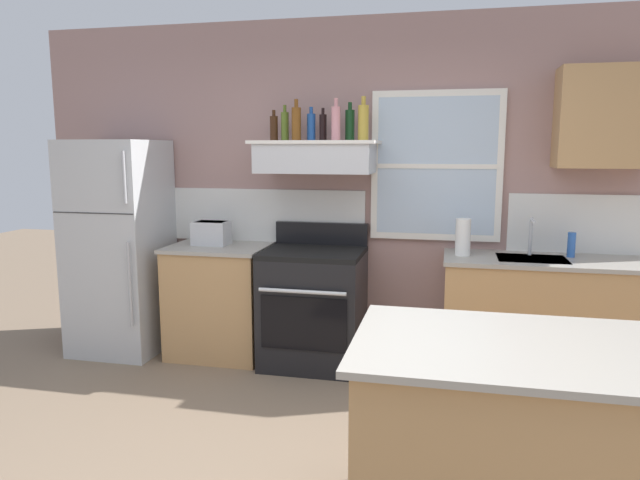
# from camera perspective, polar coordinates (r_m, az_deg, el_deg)

# --- Properties ---
(back_wall) EXTENTS (5.40, 0.11, 2.70)m
(back_wall) POSITION_cam_1_polar(r_m,az_deg,el_deg) (4.71, 3.71, 4.93)
(back_wall) COLOR gray
(back_wall) RESTS_ON ground_plane
(refrigerator) EXTENTS (0.70, 0.72, 1.75)m
(refrigerator) POSITION_cam_1_polar(r_m,az_deg,el_deg) (5.09, -19.10, -0.66)
(refrigerator) COLOR #B7BABC
(refrigerator) RESTS_ON ground_plane
(counter_left_of_stove) EXTENTS (0.79, 0.63, 0.91)m
(counter_left_of_stove) POSITION_cam_1_polar(r_m,az_deg,el_deg) (4.84, -9.83, -5.85)
(counter_left_of_stove) COLOR tan
(counter_left_of_stove) RESTS_ON ground_plane
(toaster) EXTENTS (0.30, 0.20, 0.19)m
(toaster) POSITION_cam_1_polar(r_m,az_deg,el_deg) (4.79, -10.64, 0.72)
(toaster) COLOR silver
(toaster) RESTS_ON counter_left_of_stove
(stove_range) EXTENTS (0.76, 0.69, 1.09)m
(stove_range) POSITION_cam_1_polar(r_m,az_deg,el_deg) (4.57, -0.63, -6.52)
(stove_range) COLOR black
(stove_range) RESTS_ON ground_plane
(range_hood_shelf) EXTENTS (0.96, 0.52, 0.24)m
(range_hood_shelf) POSITION_cam_1_polar(r_m,az_deg,el_deg) (4.49, -0.37, 8.21)
(range_hood_shelf) COLOR silver
(bottle_brown_stout) EXTENTS (0.06, 0.06, 0.24)m
(bottle_brown_stout) POSITION_cam_1_polar(r_m,az_deg,el_deg) (4.63, -4.55, 10.94)
(bottle_brown_stout) COLOR #381E0F
(bottle_brown_stout) RESTS_ON range_hood_shelf
(bottle_olive_oil_square) EXTENTS (0.06, 0.06, 0.27)m
(bottle_olive_oil_square) POSITION_cam_1_polar(r_m,az_deg,el_deg) (4.60, -3.47, 11.15)
(bottle_olive_oil_square) COLOR #4C601E
(bottle_olive_oil_square) RESTS_ON range_hood_shelf
(bottle_amber_wine) EXTENTS (0.07, 0.07, 0.31)m
(bottle_amber_wine) POSITION_cam_1_polar(r_m,az_deg,el_deg) (4.51, -2.34, 11.40)
(bottle_amber_wine) COLOR brown
(bottle_amber_wine) RESTS_ON range_hood_shelf
(bottle_blue_liqueur) EXTENTS (0.07, 0.07, 0.26)m
(bottle_blue_liqueur) POSITION_cam_1_polar(r_m,az_deg,el_deg) (4.56, -0.87, 11.10)
(bottle_blue_liqueur) COLOR #1E478C
(bottle_blue_liqueur) RESTS_ON range_hood_shelf
(bottle_balsamic_dark) EXTENTS (0.06, 0.06, 0.25)m
(bottle_balsamic_dark) POSITION_cam_1_polar(r_m,az_deg,el_deg) (4.53, 0.29, 11.06)
(bottle_balsamic_dark) COLOR black
(bottle_balsamic_dark) RESTS_ON range_hood_shelf
(bottle_rose_pink) EXTENTS (0.07, 0.07, 0.31)m
(bottle_rose_pink) POSITION_cam_1_polar(r_m,az_deg,el_deg) (4.42, 1.58, 11.45)
(bottle_rose_pink) COLOR #C67F84
(bottle_rose_pink) RESTS_ON range_hood_shelf
(bottle_dark_green_wine) EXTENTS (0.07, 0.07, 0.29)m
(bottle_dark_green_wine) POSITION_cam_1_polar(r_m,az_deg,el_deg) (4.50, 3.01, 11.27)
(bottle_dark_green_wine) COLOR #143819
(bottle_dark_green_wine) RESTS_ON range_hood_shelf
(bottle_champagne_gold_foil) EXTENTS (0.08, 0.08, 0.32)m
(bottle_champagne_gold_foil) POSITION_cam_1_polar(r_m,az_deg,el_deg) (4.44, 4.28, 11.50)
(bottle_champagne_gold_foil) COLOR #B29333
(bottle_champagne_gold_foil) RESTS_ON range_hood_shelf
(counter_right_with_sink) EXTENTS (1.43, 0.63, 0.91)m
(counter_right_with_sink) POSITION_cam_1_polar(r_m,az_deg,el_deg) (4.54, 21.03, -7.32)
(counter_right_with_sink) COLOR tan
(counter_right_with_sink) RESTS_ON ground_plane
(sink_faucet) EXTENTS (0.03, 0.17, 0.28)m
(sink_faucet) POSITION_cam_1_polar(r_m,az_deg,el_deg) (4.49, 20.05, 0.76)
(sink_faucet) COLOR silver
(sink_faucet) RESTS_ON counter_right_with_sink
(paper_towel_roll) EXTENTS (0.11, 0.11, 0.27)m
(paper_towel_roll) POSITION_cam_1_polar(r_m,az_deg,el_deg) (4.37, 13.88, 0.29)
(paper_towel_roll) COLOR white
(paper_towel_roll) RESTS_ON counter_right_with_sink
(dish_soap_bottle) EXTENTS (0.06, 0.06, 0.18)m
(dish_soap_bottle) POSITION_cam_1_polar(r_m,az_deg,el_deg) (4.55, 23.48, -0.42)
(dish_soap_bottle) COLOR blue
(dish_soap_bottle) RESTS_ON counter_right_with_sink
(kitchen_island) EXTENTS (1.40, 0.90, 0.91)m
(kitchen_island) POSITION_cam_1_polar(r_m,az_deg,el_deg) (2.69, 19.24, -18.83)
(kitchen_island) COLOR tan
(kitchen_island) RESTS_ON ground_plane
(upper_cabinet_right) EXTENTS (0.64, 0.32, 0.70)m
(upper_cabinet_right) POSITION_cam_1_polar(r_m,az_deg,el_deg) (4.58, 26.24, 10.76)
(upper_cabinet_right) COLOR tan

